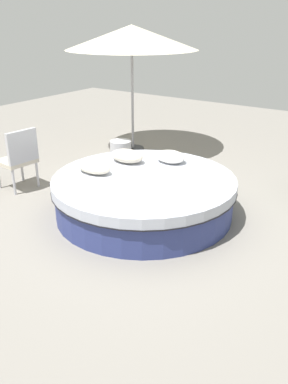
% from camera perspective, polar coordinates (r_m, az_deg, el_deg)
% --- Properties ---
extents(ground_plane, '(16.00, 16.00, 0.00)m').
position_cam_1_polar(ground_plane, '(5.73, -0.00, -3.00)').
color(ground_plane, gray).
extents(round_bed, '(2.52, 2.52, 0.54)m').
position_cam_1_polar(round_bed, '(5.62, -0.00, -0.45)').
color(round_bed, navy).
rests_on(round_bed, ground_plane).
extents(throw_pillow_0, '(0.46, 0.35, 0.18)m').
position_cam_1_polar(throw_pillow_0, '(6.08, 3.76, 4.99)').
color(throw_pillow_0, white).
rests_on(throw_pillow_0, round_bed).
extents(throw_pillow_1, '(0.53, 0.35, 0.19)m').
position_cam_1_polar(throw_pillow_1, '(6.09, -2.40, 5.09)').
color(throw_pillow_1, beige).
rests_on(throw_pillow_1, round_bed).
extents(throw_pillow_2, '(0.53, 0.31, 0.17)m').
position_cam_1_polar(throw_pillow_2, '(5.69, -7.07, 3.50)').
color(throw_pillow_2, beige).
rests_on(throw_pillow_2, round_bed).
extents(patio_chair, '(0.54, 0.56, 0.98)m').
position_cam_1_polar(patio_chair, '(6.65, -17.16, 4.92)').
color(patio_chair, '#B7B7BC').
rests_on(patio_chair, ground_plane).
extents(patio_umbrella, '(2.50, 2.50, 2.43)m').
position_cam_1_polar(patio_umbrella, '(8.04, -1.73, 20.84)').
color(patio_umbrella, '#262628').
rests_on(patio_umbrella, ground_plane).
extents(side_table, '(0.40, 0.40, 0.43)m').
position_cam_1_polar(side_table, '(7.67, -3.29, 5.65)').
color(side_table, '#B7B7BC').
rests_on(side_table, ground_plane).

